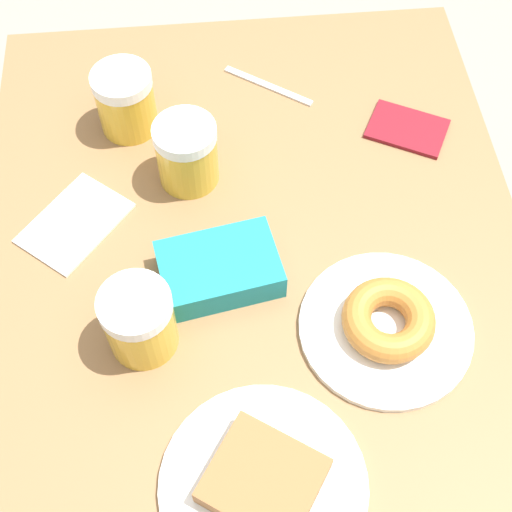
% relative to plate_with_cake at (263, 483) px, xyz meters
% --- Properties ---
extents(ground_plane, '(8.00, 8.00, 0.00)m').
position_rel_plate_with_cake_xyz_m(ground_plane, '(-0.02, -0.32, -0.73)').
color(ground_plane, gray).
extents(table, '(0.82, 1.07, 0.71)m').
position_rel_plate_with_cake_xyz_m(table, '(-0.02, -0.32, -0.07)').
color(table, olive).
rests_on(table, ground_plane).
extents(plate_with_cake, '(0.26, 0.26, 0.04)m').
position_rel_plate_with_cake_xyz_m(plate_with_cake, '(0.00, 0.00, 0.00)').
color(plate_with_cake, white).
rests_on(plate_with_cake, table).
extents(plate_with_donut, '(0.24, 0.24, 0.05)m').
position_rel_plate_with_cake_xyz_m(plate_with_donut, '(-0.19, -0.20, 0.00)').
color(plate_with_donut, white).
rests_on(plate_with_donut, table).
extents(beer_mug_left, '(0.10, 0.10, 0.11)m').
position_rel_plate_with_cake_xyz_m(beer_mug_left, '(0.16, -0.61, 0.04)').
color(beer_mug_left, gold).
rests_on(beer_mug_left, table).
extents(beer_mug_center, '(0.10, 0.10, 0.11)m').
position_rel_plate_with_cake_xyz_m(beer_mug_center, '(0.07, -0.50, 0.04)').
color(beer_mug_center, gold).
rests_on(beer_mug_center, table).
extents(beer_mug_right, '(0.10, 0.10, 0.11)m').
position_rel_plate_with_cake_xyz_m(beer_mug_right, '(0.14, -0.21, 0.04)').
color(beer_mug_right, gold).
rests_on(beer_mug_right, table).
extents(napkin_folded, '(0.19, 0.19, 0.00)m').
position_rel_plate_with_cake_xyz_m(napkin_folded, '(0.25, -0.42, -0.01)').
color(napkin_folded, white).
rests_on(napkin_folded, table).
extents(fork, '(0.15, 0.11, 0.00)m').
position_rel_plate_with_cake_xyz_m(fork, '(-0.08, -0.68, -0.01)').
color(fork, silver).
rests_on(fork, table).
extents(passport_near_edge, '(0.15, 0.14, 0.01)m').
position_rel_plate_with_cake_xyz_m(passport_near_edge, '(-0.30, -0.56, -0.01)').
color(passport_near_edge, maroon).
rests_on(passport_near_edge, table).
extents(blue_pouch, '(0.18, 0.14, 0.05)m').
position_rel_plate_with_cake_xyz_m(blue_pouch, '(0.03, -0.30, 0.01)').
color(blue_pouch, teal).
rests_on(blue_pouch, table).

